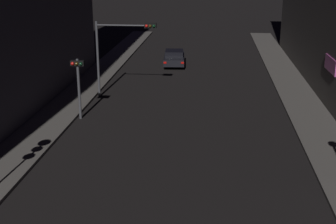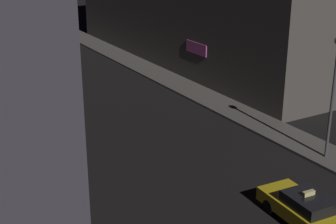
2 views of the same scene
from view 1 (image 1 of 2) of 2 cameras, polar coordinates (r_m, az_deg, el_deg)
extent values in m
cube|color=#5B5651|center=(33.89, -10.82, 2.05)|extent=(2.60, 61.76, 0.16)
cube|color=#5B5651|center=(33.09, 15.73, 1.30)|extent=(2.60, 61.76, 0.16)
cube|color=#D859B2|center=(30.90, 19.05, 5.43)|extent=(0.08, 2.80, 0.90)
cube|color=black|center=(43.04, 0.76, 6.45)|extent=(2.07, 4.50, 0.60)
cube|color=black|center=(42.74, 0.76, 7.12)|extent=(1.70, 2.07, 0.50)
cube|color=red|center=(40.87, -0.36, 5.98)|extent=(0.24, 0.07, 0.16)
cube|color=red|center=(40.84, 1.75, 5.97)|extent=(0.24, 0.07, 0.16)
cylinder|color=black|center=(44.46, -0.24, 6.43)|extent=(0.26, 0.65, 0.64)
cylinder|color=black|center=(44.43, 1.84, 6.41)|extent=(0.26, 0.65, 0.64)
cylinder|color=black|center=(41.79, -0.38, 5.69)|extent=(0.26, 0.65, 0.64)
cylinder|color=black|center=(41.76, 1.82, 5.67)|extent=(0.26, 0.65, 0.64)
cylinder|color=#47474C|center=(32.91, -8.47, 6.26)|extent=(0.16, 0.16, 5.24)
cylinder|color=#47474C|center=(32.13, -5.43, 10.39)|extent=(3.67, 0.10, 0.10)
cube|color=black|center=(31.83, -2.13, 10.38)|extent=(0.80, 0.28, 0.32)
sphere|color=red|center=(31.69, -2.63, 10.35)|extent=(0.20, 0.20, 0.20)
sphere|color=#3F2D0C|center=(31.66, -2.18, 10.34)|extent=(0.20, 0.20, 0.20)
sphere|color=#0C3319|center=(31.63, -1.72, 10.34)|extent=(0.20, 0.20, 0.20)
cylinder|color=#47474C|center=(28.51, -10.70, 2.72)|extent=(0.16, 0.16, 3.66)
cube|color=black|center=(28.15, -10.89, 5.82)|extent=(0.80, 0.28, 0.32)
sphere|color=red|center=(28.05, -11.48, 5.75)|extent=(0.20, 0.20, 0.20)
sphere|color=#3F2D0C|center=(27.98, -10.99, 5.75)|extent=(0.20, 0.20, 0.20)
sphere|color=#0C3319|center=(27.91, -10.50, 5.75)|extent=(0.20, 0.20, 0.20)
camera|label=2|loc=(14.75, -98.28, 8.22)|focal=53.38mm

